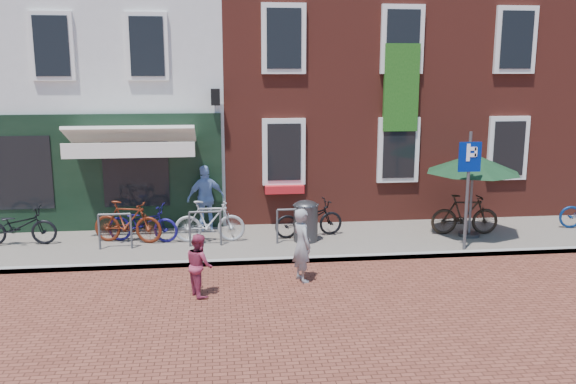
{
  "coord_description": "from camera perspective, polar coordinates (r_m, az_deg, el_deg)",
  "views": [
    {
      "loc": [
        -1.2,
        -12.32,
        4.1
      ],
      "look_at": [
        0.37,
        0.93,
        1.37
      ],
      "focal_mm": 37.94,
      "sensor_mm": 36.0,
      "label": 1
    }
  ],
  "objects": [
    {
      "name": "woman",
      "position": [
        11.85,
        1.32,
        -4.98
      ],
      "size": [
        0.5,
        0.61,
        1.45
      ],
      "primitive_type": "imported",
      "rotation": [
        0.0,
        0.0,
        1.89
      ],
      "color": "gray",
      "rests_on": "ground"
    },
    {
      "name": "sidewalk",
      "position": [
        14.57,
        2.21,
        -4.59
      ],
      "size": [
        24.0,
        3.0,
        0.1
      ],
      "primitive_type": "cube",
      "color": "slate",
      "rests_on": "ground"
    },
    {
      "name": "bicycle_0",
      "position": [
        15.25,
        -23.95,
        -2.94
      ],
      "size": [
        1.7,
        0.59,
        0.89
      ],
      "primitive_type": "imported",
      "rotation": [
        0.0,
        0.0,
        1.57
      ],
      "color": "black",
      "rests_on": "sidewalk"
    },
    {
      "name": "litter_bin",
      "position": [
        14.23,
        1.67,
        -2.52
      ],
      "size": [
        0.57,
        0.57,
        1.04
      ],
      "color": "#37373A",
      "rests_on": "sidewalk"
    },
    {
      "name": "building_stucco",
      "position": [
        19.69,
        -18.29,
        12.16
      ],
      "size": [
        8.0,
        8.0,
        9.0
      ],
      "primitive_type": "cube",
      "color": "silver",
      "rests_on": "ground"
    },
    {
      "name": "bicycle_4",
      "position": [
        14.64,
        1.96,
        -2.5
      ],
      "size": [
        1.78,
        0.9,
        0.89
      ],
      "primitive_type": "imported",
      "rotation": [
        0.0,
        0.0,
        1.76
      ],
      "color": "black",
      "rests_on": "sidewalk"
    },
    {
      "name": "ground",
      "position": [
        13.04,
        -1.13,
        -6.77
      ],
      "size": [
        80.0,
        80.0,
        0.0
      ],
      "primitive_type": "plane",
      "color": "brown"
    },
    {
      "name": "parking_sign",
      "position": [
        13.89,
        16.57,
        1.6
      ],
      "size": [
        0.5,
        0.08,
        2.65
      ],
      "color": "#4C4C4F",
      "rests_on": "sidewalk"
    },
    {
      "name": "building_brick_mid",
      "position": [
        19.6,
        2.74,
        14.19
      ],
      "size": [
        6.0,
        8.0,
        10.0
      ],
      "primitive_type": "cube",
      "color": "maroon",
      "rests_on": "ground"
    },
    {
      "name": "parasol",
      "position": [
        15.05,
        16.98,
        2.9
      ],
      "size": [
        2.24,
        2.24,
        2.11
      ],
      "color": "#4C4C4F",
      "rests_on": "sidewalk"
    },
    {
      "name": "bicycle_1",
      "position": [
        14.6,
        -14.8,
        -2.72
      ],
      "size": [
        1.71,
        0.88,
        0.99
      ],
      "primitive_type": "imported",
      "rotation": [
        0.0,
        0.0,
        1.31
      ],
      "color": "#561C0D",
      "rests_on": "sidewalk"
    },
    {
      "name": "bicycle_5",
      "position": [
        15.43,
        16.23,
        -2.04
      ],
      "size": [
        1.68,
        0.61,
        0.99
      ],
      "primitive_type": "imported",
      "rotation": [
        0.0,
        0.0,
        1.48
      ],
      "color": "black",
      "rests_on": "sidewalk"
    },
    {
      "name": "building_brick_right",
      "position": [
        21.42,
        19.25,
        13.35
      ],
      "size": [
        6.0,
        8.0,
        10.0
      ],
      "primitive_type": "cube",
      "color": "maroon",
      "rests_on": "ground"
    },
    {
      "name": "bicycle_3",
      "position": [
        14.29,
        -7.36,
        -2.74
      ],
      "size": [
        1.66,
        0.53,
        0.99
      ],
      "primitive_type": "imported",
      "rotation": [
        0.0,
        0.0,
        1.53
      ],
      "color": "#A1A1A3",
      "rests_on": "sidewalk"
    },
    {
      "name": "bicycle_2",
      "position": [
        14.62,
        -13.48,
        -2.83
      ],
      "size": [
        1.79,
        0.97,
        0.89
      ],
      "primitive_type": "imported",
      "rotation": [
        0.0,
        0.0,
        1.34
      ],
      "color": "#150F56",
      "rests_on": "sidewalk"
    },
    {
      "name": "boy",
      "position": [
        11.27,
        -8.31,
        -6.77
      ],
      "size": [
        0.63,
        0.69,
        1.16
      ],
      "primitive_type": "imported",
      "rotation": [
        0.0,
        0.0,
        1.97
      ],
      "color": "#9D324F",
      "rests_on": "ground"
    },
    {
      "name": "cafe_person",
      "position": [
        15.26,
        -7.71,
        -0.56
      ],
      "size": [
        1.04,
        0.71,
        1.64
      ],
      "primitive_type": "imported",
      "rotation": [
        0.0,
        0.0,
        3.5
      ],
      "color": "#7E9FD8",
      "rests_on": "sidewalk"
    }
  ]
}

